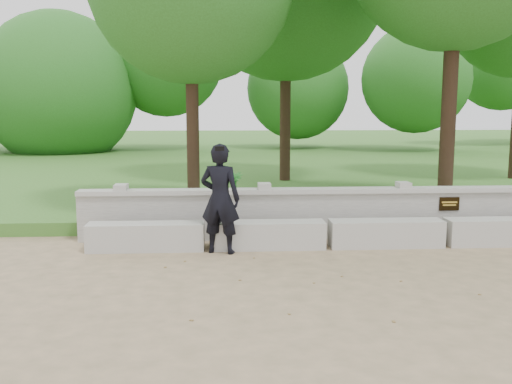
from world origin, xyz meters
TOP-DOWN VIEW (x-y plane):
  - ground at (0.00, 0.00)m, footprint 80.00×80.00m
  - lawn at (0.00, 14.00)m, footprint 40.00×22.00m
  - concrete_bench at (0.00, 1.90)m, footprint 11.90×0.45m
  - parapet_wall at (0.00, 2.60)m, footprint 12.50×0.35m
  - man_main at (-3.78, 1.65)m, footprint 0.74×0.68m
  - shrub_a at (-3.79, 4.64)m, footprint 0.39×0.35m
  - shrub_b at (1.04, 3.30)m, footprint 0.30×0.35m
  - shrub_d at (-3.47, 4.97)m, footprint 0.51×0.51m

SIDE VIEW (x-z plane):
  - ground at x=0.00m, z-range 0.00..0.00m
  - lawn at x=0.00m, z-range 0.00..0.25m
  - concrete_bench at x=0.00m, z-range 0.00..0.45m
  - parapet_wall at x=0.00m, z-range 0.01..0.91m
  - shrub_b at x=1.04m, z-range 0.25..0.82m
  - shrub_a at x=-3.79m, z-range 0.25..0.87m
  - shrub_d at x=-3.47m, z-range 0.25..0.93m
  - man_main at x=-3.78m, z-range 0.00..1.76m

